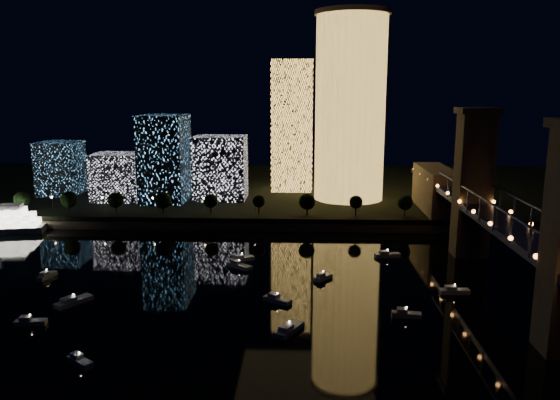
{
  "coord_description": "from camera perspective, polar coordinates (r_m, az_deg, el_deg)",
  "views": [
    {
      "loc": [
        8.25,
        -132.04,
        55.6
      ],
      "look_at": [
        0.21,
        55.0,
        17.77
      ],
      "focal_mm": 35.0,
      "sensor_mm": 36.0,
      "label": 1
    }
  ],
  "objects": [
    {
      "name": "ground",
      "position": [
        143.5,
        -1.05,
        -11.38
      ],
      "size": [
        520.0,
        520.0,
        0.0
      ],
      "primitive_type": "plane",
      "color": "black",
      "rests_on": "ground"
    },
    {
      "name": "far_bank",
      "position": [
        296.94,
        0.83,
        1.12
      ],
      "size": [
        420.0,
        160.0,
        5.0
      ],
      "primitive_type": "cube",
      "color": "black",
      "rests_on": "ground"
    },
    {
      "name": "seawall",
      "position": [
        220.92,
        0.25,
        -2.75
      ],
      "size": [
        420.0,
        6.0,
        3.0
      ],
      "primitive_type": "cube",
      "color": "#6B5E4C",
      "rests_on": "ground"
    },
    {
      "name": "tower_cylindrical",
      "position": [
        256.58,
        7.35,
        9.6
      ],
      "size": [
        34.0,
        34.0,
        85.44
      ],
      "color": "#ECAF4B",
      "rests_on": "far_bank"
    },
    {
      "name": "tower_rectangular",
      "position": [
        280.21,
        1.27,
        7.75
      ],
      "size": [
        20.52,
        20.52,
        65.3
      ],
      "primitive_type": "cube",
      "color": "#ECAF4B",
      "rests_on": "far_bank"
    },
    {
      "name": "midrise_blocks",
      "position": [
        264.06,
        -13.22,
        3.51
      ],
      "size": [
        101.89,
        37.47,
        39.51
      ],
      "color": "white",
      "rests_on": "far_bank"
    },
    {
      "name": "truss_bridge",
      "position": [
        152.31,
        24.32,
        -4.59
      ],
      "size": [
        13.0,
        266.0,
        50.0
      ],
      "color": "navy",
      "rests_on": "ground"
    },
    {
      "name": "motorboats",
      "position": [
        154.4,
        -3.74,
        -9.39
      ],
      "size": [
        125.46,
        82.25,
        2.78
      ],
      "color": "silver",
      "rests_on": "ground"
    },
    {
      "name": "esplanade_trees",
      "position": [
        229.4,
        -9.31,
        -0.07
      ],
      "size": [
        166.52,
        6.97,
        8.99
      ],
      "color": "black",
      "rests_on": "far_bank"
    },
    {
      "name": "street_lamps",
      "position": [
        234.62,
        -7.96,
        -0.14
      ],
      "size": [
        132.7,
        0.7,
        5.65
      ],
      "color": "black",
      "rests_on": "far_bank"
    }
  ]
}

